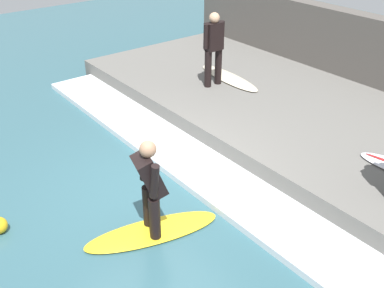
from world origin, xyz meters
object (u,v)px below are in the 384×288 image
Objects in this scene: surfboard_riding at (153,231)px; surfer_riding at (150,183)px; surfer_waiting_near at (214,46)px; surfboard_waiting_near at (229,78)px.

surfboard_riding is 0.87m from surfer_riding.
surfboard_riding is 5.02m from surfer_waiting_near.
surfer_waiting_near is 0.80× the size of surfboard_waiting_near.
surfboard_riding is 1.26× the size of surfer_waiting_near.
surfboard_waiting_near is (4.31, 3.09, 0.43)m from surfboard_riding.
surfer_riding is at bearing -141.09° from surfer_waiting_near.
surfboard_riding is 1.01× the size of surfboard_waiting_near.
surfer_waiting_near reaches higher than surfer_riding.
surfboard_waiting_near is at bearing 35.58° from surfboard_riding.
surfer_waiting_near is 1.07m from surfboard_waiting_near.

